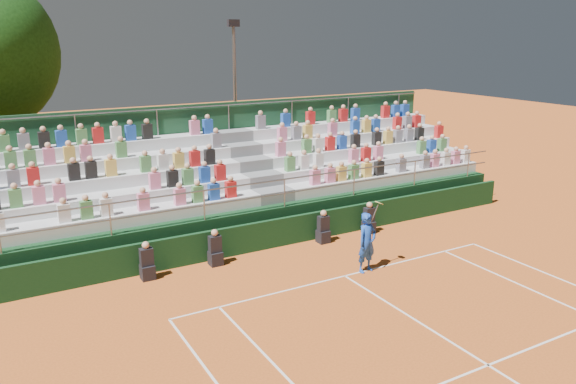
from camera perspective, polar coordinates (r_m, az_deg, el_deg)
ground at (r=17.28m, az=5.79°, el=-8.50°), size 90.00×90.00×0.00m
courtside_wall at (r=19.59m, az=0.43°, el=-3.87°), size 20.00×0.15×1.00m
line_officials at (r=18.74m, az=-1.76°, el=-4.88°), size 8.65×0.40×1.19m
grandstand at (r=22.14m, az=-3.76°, el=0.02°), size 20.00×5.20×4.40m
tennis_player at (r=17.36m, az=8.03°, el=-5.10°), size 0.90×0.55×2.22m
floodlight_mast at (r=29.34m, az=-5.42°, el=10.73°), size 0.60×0.25×7.80m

